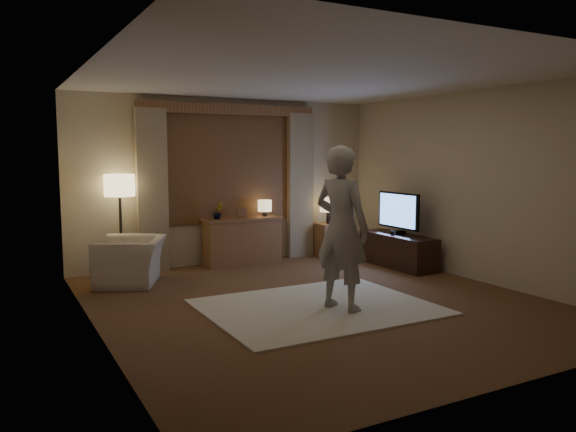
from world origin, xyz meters
TOP-DOWN VIEW (x-y plane):
  - room at (0.00, 0.50)m, footprint 5.04×5.54m
  - rug at (-0.15, -0.22)m, footprint 2.50×2.00m
  - sideboard at (0.11, 2.50)m, footprint 1.20×0.40m
  - picture_frame at (0.11, 2.50)m, footprint 0.16×0.02m
  - plant at (-0.29, 2.50)m, footprint 0.17×0.13m
  - table_lamp_sideboard at (0.51, 2.50)m, footprint 0.22×0.22m
  - floor_lamp at (-1.75, 2.50)m, footprint 0.42×0.42m
  - armchair at (-1.74, 1.96)m, footprint 1.15×1.21m
  - side_table at (1.69, 2.45)m, footprint 0.40×0.40m
  - table_lamp_side at (1.69, 2.45)m, footprint 0.30×0.30m
  - tv_stand at (2.15, 1.18)m, footprint 0.45×1.40m
  - tv at (2.15, 1.18)m, footprint 0.22×0.90m
  - person at (0.03, -0.42)m, footprint 0.65×0.78m

SIDE VIEW (x-z plane):
  - rug at x=-0.15m, z-range 0.00..0.02m
  - tv_stand at x=2.15m, z-range 0.00..0.50m
  - side_table at x=1.69m, z-range 0.00..0.56m
  - armchair at x=-1.74m, z-range 0.00..0.62m
  - sideboard at x=0.11m, z-range 0.00..0.70m
  - picture_frame at x=0.11m, z-range 0.70..0.90m
  - plant at x=-0.29m, z-range 0.70..1.00m
  - tv at x=2.15m, z-range 0.53..1.18m
  - table_lamp_side at x=1.69m, z-range 0.65..1.09m
  - table_lamp_sideboard at x=0.51m, z-range 0.75..1.05m
  - person at x=0.03m, z-range 0.02..1.83m
  - floor_lamp at x=-1.75m, z-range 0.49..1.95m
  - room at x=0.00m, z-range 0.01..2.65m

